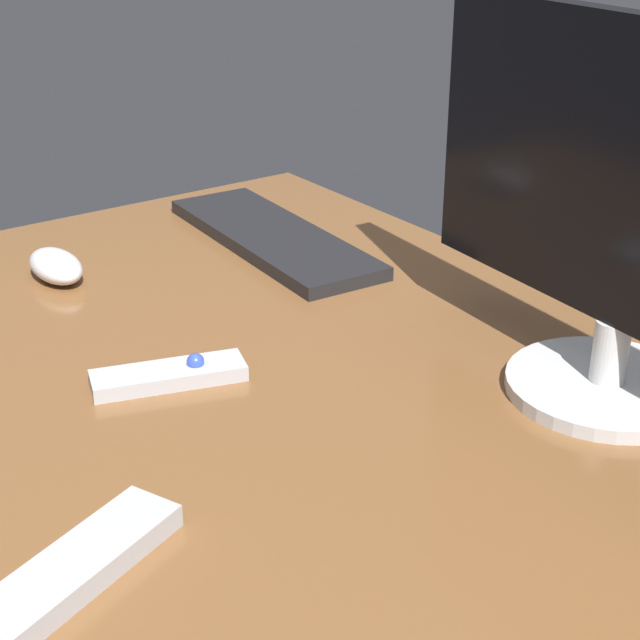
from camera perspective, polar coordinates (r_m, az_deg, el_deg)
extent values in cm
cube|color=brown|center=(104.00, 0.54, -4.83)|extent=(140.00, 84.00, 2.00)
cylinder|color=silver|center=(107.84, 16.18, -3.69)|extent=(20.90, 20.90, 1.52)
cylinder|color=silver|center=(105.98, 16.45, -1.72)|extent=(3.74, 3.74, 6.80)
cube|color=black|center=(99.41, 17.73, 7.81)|extent=(54.48, 7.18, 30.03)
cube|color=black|center=(144.32, -2.75, 4.79)|extent=(42.38, 15.82, 1.91)
ellipsoid|color=silver|center=(135.64, -15.03, 3.04)|extent=(11.18, 6.01, 3.93)
cube|color=#B7B7BC|center=(106.74, -8.74, -3.19)|extent=(9.57, 17.14, 1.68)
sphere|color=blue|center=(106.63, -7.21, -2.40)|extent=(1.90, 1.90, 1.90)
cube|color=#B7B7BC|center=(80.90, -14.01, -13.81)|extent=(12.69, 20.31, 2.03)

